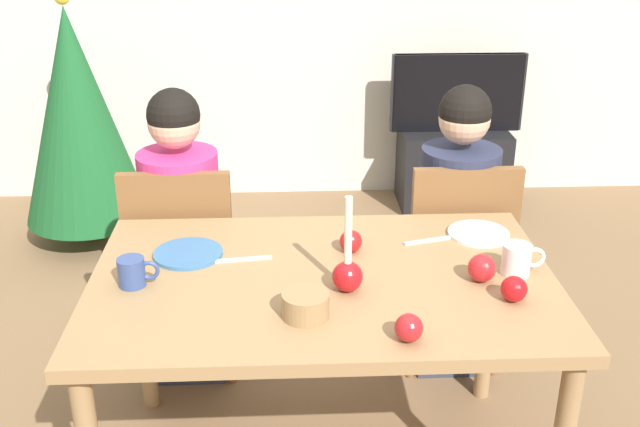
# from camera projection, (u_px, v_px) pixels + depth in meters

# --- Properties ---
(dining_table) EXTENTS (1.40, 0.90, 0.75)m
(dining_table) POSITION_uv_depth(u_px,v_px,m) (323.00, 301.00, 2.29)
(dining_table) COLOR #99754C
(dining_table) RESTS_ON ground
(chair_left) EXTENTS (0.40, 0.40, 0.90)m
(chair_left) POSITION_uv_depth(u_px,v_px,m) (184.00, 259.00, 2.88)
(chair_left) COLOR brown
(chair_left) RESTS_ON ground
(chair_right) EXTENTS (0.40, 0.40, 0.90)m
(chair_right) POSITION_uv_depth(u_px,v_px,m) (456.00, 253.00, 2.93)
(chair_right) COLOR brown
(chair_right) RESTS_ON ground
(person_left_child) EXTENTS (0.30, 0.30, 1.17)m
(person_left_child) POSITION_uv_depth(u_px,v_px,m) (184.00, 242.00, 2.89)
(person_left_child) COLOR #33384C
(person_left_child) RESTS_ON ground
(person_right_child) EXTENTS (0.30, 0.30, 1.17)m
(person_right_child) POSITION_uv_depth(u_px,v_px,m) (455.00, 236.00, 2.94)
(person_right_child) COLOR #33384C
(person_right_child) RESTS_ON ground
(tv_stand) EXTENTS (0.64, 0.40, 0.48)m
(tv_stand) POSITION_uv_depth(u_px,v_px,m) (452.00, 168.00, 4.60)
(tv_stand) COLOR black
(tv_stand) RESTS_ON ground
(tv) EXTENTS (0.79, 0.05, 0.46)m
(tv) POSITION_uv_depth(u_px,v_px,m) (458.00, 93.00, 4.41)
(tv) COLOR black
(tv) RESTS_ON tv_stand
(christmas_tree) EXTENTS (0.67, 0.67, 1.36)m
(christmas_tree) POSITION_uv_depth(u_px,v_px,m) (78.00, 116.00, 3.96)
(christmas_tree) COLOR brown
(christmas_tree) RESTS_ON ground
(candle_centerpiece) EXTENTS (0.09, 0.09, 0.29)m
(candle_centerpiece) POSITION_uv_depth(u_px,v_px,m) (348.00, 271.00, 2.15)
(candle_centerpiece) COLOR red
(candle_centerpiece) RESTS_ON dining_table
(plate_left) EXTENTS (0.22, 0.22, 0.01)m
(plate_left) POSITION_uv_depth(u_px,v_px,m) (188.00, 254.00, 2.38)
(plate_left) COLOR teal
(plate_left) RESTS_ON dining_table
(plate_right) EXTENTS (0.21, 0.21, 0.01)m
(plate_right) POSITION_uv_depth(u_px,v_px,m) (479.00, 234.00, 2.52)
(plate_right) COLOR white
(plate_right) RESTS_ON dining_table
(mug_left) EXTENTS (0.12, 0.08, 0.09)m
(mug_left) POSITION_uv_depth(u_px,v_px,m) (133.00, 272.00, 2.19)
(mug_left) COLOR #33477F
(mug_left) RESTS_ON dining_table
(mug_right) EXTENTS (0.13, 0.09, 0.10)m
(mug_right) POSITION_uv_depth(u_px,v_px,m) (517.00, 259.00, 2.25)
(mug_right) COLOR white
(mug_right) RESTS_ON dining_table
(fork_left) EXTENTS (0.18, 0.04, 0.01)m
(fork_left) POSITION_uv_depth(u_px,v_px,m) (243.00, 259.00, 2.35)
(fork_left) COLOR silver
(fork_left) RESTS_ON dining_table
(fork_right) EXTENTS (0.18, 0.06, 0.01)m
(fork_right) POSITION_uv_depth(u_px,v_px,m) (429.00, 240.00, 2.48)
(fork_right) COLOR silver
(fork_right) RESTS_ON dining_table
(bowl_walnuts) EXTENTS (0.13, 0.13, 0.07)m
(bowl_walnuts) POSITION_uv_depth(u_px,v_px,m) (305.00, 305.00, 2.03)
(bowl_walnuts) COLOR #99754C
(bowl_walnuts) RESTS_ON dining_table
(apple_near_candle) EXTENTS (0.07, 0.07, 0.07)m
(apple_near_candle) POSITION_uv_depth(u_px,v_px,m) (409.00, 328.00, 1.92)
(apple_near_candle) COLOR #B41C21
(apple_near_candle) RESTS_ON dining_table
(apple_by_left_plate) EXTENTS (0.08, 0.08, 0.08)m
(apple_by_left_plate) POSITION_uv_depth(u_px,v_px,m) (514.00, 289.00, 2.11)
(apple_by_left_plate) COLOR red
(apple_by_left_plate) RESTS_ON dining_table
(apple_by_right_mug) EXTENTS (0.08, 0.08, 0.08)m
(apple_by_right_mug) POSITION_uv_depth(u_px,v_px,m) (482.00, 268.00, 2.21)
(apple_by_right_mug) COLOR red
(apple_by_right_mug) RESTS_ON dining_table
(apple_far_edge) EXTENTS (0.07, 0.07, 0.07)m
(apple_far_edge) POSITION_uv_depth(u_px,v_px,m) (351.00, 241.00, 2.39)
(apple_far_edge) COLOR red
(apple_far_edge) RESTS_ON dining_table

